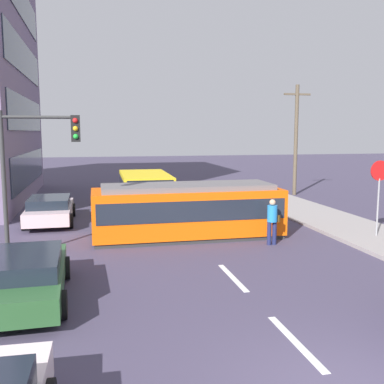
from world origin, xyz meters
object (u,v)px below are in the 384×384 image
at_px(parked_sedan_mid, 26,276).
at_px(utility_pole_mid, 296,138).
at_px(parked_sedan_far, 50,209).
at_px(pedestrian_crossing, 272,219).
at_px(stop_sign, 379,182).
at_px(streetcar_tram, 187,210).
at_px(city_bus, 145,188).
at_px(traffic_light_mast, 35,157).

distance_m(parked_sedan_mid, utility_pole_mid, 21.57).
bearing_deg(parked_sedan_far, pedestrian_crossing, -35.41).
relative_size(pedestrian_crossing, parked_sedan_mid, 0.36).
distance_m(pedestrian_crossing, stop_sign, 4.40).
bearing_deg(pedestrian_crossing, parked_sedan_far, 144.59).
relative_size(parked_sedan_mid, utility_pole_mid, 0.66).
xyz_separation_m(streetcar_tram, pedestrian_crossing, (2.75, -1.89, -0.13)).
xyz_separation_m(city_bus, utility_pole_mid, (10.09, 2.78, 2.64)).
bearing_deg(streetcar_tram, traffic_light_mast, -159.50).
bearing_deg(streetcar_tram, pedestrian_crossing, -34.48).
bearing_deg(parked_sedan_mid, utility_pole_mid, 47.22).
xyz_separation_m(streetcar_tram, parked_sedan_far, (-5.48, 3.96, -0.45)).
bearing_deg(stop_sign, parked_sedan_far, 154.36).
relative_size(parked_sedan_mid, parked_sedan_far, 1.01).
bearing_deg(parked_sedan_mid, city_bus, 71.11).
xyz_separation_m(city_bus, parked_sedan_mid, (-4.41, -12.89, -0.44)).
height_order(parked_sedan_mid, traffic_light_mast, traffic_light_mast).
xyz_separation_m(pedestrian_crossing, stop_sign, (4.22, -0.12, 1.25)).
height_order(traffic_light_mast, utility_pole_mid, utility_pole_mid).
bearing_deg(stop_sign, city_bus, 130.11).
height_order(pedestrian_crossing, parked_sedan_far, pedestrian_crossing).
distance_m(streetcar_tram, traffic_light_mast, 6.09).
height_order(parked_sedan_mid, utility_pole_mid, utility_pole_mid).
bearing_deg(streetcar_tram, city_bus, 96.33).
xyz_separation_m(city_bus, pedestrian_crossing, (3.55, -9.10, -0.12)).
xyz_separation_m(parked_sedan_mid, stop_sign, (12.18, 3.67, 1.57)).
bearing_deg(pedestrian_crossing, utility_pole_mid, 61.15).
distance_m(parked_sedan_far, stop_sign, 13.89).
bearing_deg(traffic_light_mast, utility_pole_mid, 39.36).
distance_m(city_bus, pedestrian_crossing, 9.76).
bearing_deg(pedestrian_crossing, stop_sign, -1.67).
xyz_separation_m(traffic_light_mast, utility_pole_mid, (14.60, 11.97, 0.39)).
bearing_deg(city_bus, stop_sign, -49.89).
xyz_separation_m(parked_sedan_mid, traffic_light_mast, (-0.10, 3.70, 2.68)).
xyz_separation_m(pedestrian_crossing, parked_sedan_mid, (-7.96, -3.79, -0.32)).
distance_m(streetcar_tram, parked_sedan_far, 6.78).
height_order(stop_sign, utility_pole_mid, utility_pole_mid).
bearing_deg(streetcar_tram, parked_sedan_mid, -132.52).
distance_m(city_bus, parked_sedan_far, 5.71).
height_order(pedestrian_crossing, utility_pole_mid, utility_pole_mid).
bearing_deg(city_bus, traffic_light_mast, -116.11).
xyz_separation_m(parked_sedan_far, traffic_light_mast, (0.18, -5.95, 2.68)).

